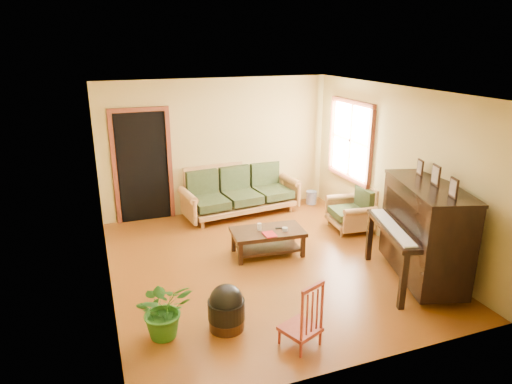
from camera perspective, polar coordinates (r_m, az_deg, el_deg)
name	(u,v)px	position (r m, az deg, el deg)	size (l,w,h in m)	color
floor	(264,263)	(7.09, 1.05, -8.89)	(5.00, 5.00, 0.00)	#5C2D0C
doorway	(143,168)	(8.68, -13.97, 2.99)	(1.08, 0.16, 2.05)	black
window	(351,140)	(8.65, 11.74, 6.34)	(0.12, 1.36, 1.46)	white
sofa	(241,191)	(8.84, -1.88, 0.15)	(2.25, 0.94, 0.96)	#A26F3B
coffee_table	(268,242)	(7.29, 1.47, -6.28)	(1.13, 0.62, 0.41)	black
armchair	(350,208)	(8.34, 11.70, -1.96)	(0.77, 0.81, 0.81)	#A26F3B
piano	(424,234)	(6.73, 20.30, -4.97)	(0.95, 1.61, 1.42)	black
footstool	(226,312)	(5.56, -3.71, -14.80)	(0.44, 0.44, 0.42)	black
red_chair	(301,313)	(5.21, 5.60, -14.80)	(0.38, 0.41, 0.81)	maroon
leaning_frame	(290,190)	(9.58, 4.29, 0.19)	(0.40, 0.09, 0.53)	gold
ceramic_crock	(311,197)	(9.59, 6.92, -0.68)	(0.22, 0.22, 0.27)	#304690
potted_plant	(164,309)	(5.45, -11.39, -14.11)	(0.64, 0.55, 0.71)	#25601B
book	(264,235)	(7.00, 1.04, -5.45)	(0.18, 0.24, 0.02)	#A5161B
candle	(259,227)	(7.20, 0.42, -4.35)	(0.07, 0.07, 0.11)	silver
glass_jar	(285,229)	(7.18, 3.62, -4.67)	(0.09, 0.09, 0.06)	silver
remote	(280,228)	(7.28, 3.07, -4.52)	(0.17, 0.04, 0.02)	black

